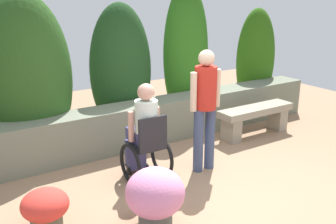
{
  "coord_description": "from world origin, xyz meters",
  "views": [
    {
      "loc": [
        -2.83,
        -3.45,
        2.43
      ],
      "look_at": [
        -0.08,
        0.83,
        0.85
      ],
      "focal_mm": 41.68,
      "sensor_mm": 36.0,
      "label": 1
    }
  ],
  "objects_px": {
    "person_standing_companion": "(205,103)",
    "flower_pot_red_accent": "(155,196)",
    "stone_bench": "(256,116)",
    "flower_pot_small_foreground": "(45,208)",
    "person_in_wheelchair": "(145,135)"
  },
  "relations": [
    {
      "from": "person_standing_companion",
      "to": "flower_pot_red_accent",
      "type": "xyz_separation_m",
      "value": [
        -1.3,
        -0.84,
        -0.62
      ]
    },
    {
      "from": "person_standing_companion",
      "to": "stone_bench",
      "type": "bearing_deg",
      "value": 26.92
    },
    {
      "from": "flower_pot_small_foreground",
      "to": "person_in_wheelchair",
      "type": "bearing_deg",
      "value": 16.79
    },
    {
      "from": "flower_pot_small_foreground",
      "to": "person_standing_companion",
      "type": "bearing_deg",
      "value": 6.2
    },
    {
      "from": "person_in_wheelchair",
      "to": "person_standing_companion",
      "type": "relative_size",
      "value": 0.78
    },
    {
      "from": "person_in_wheelchair",
      "to": "flower_pot_red_accent",
      "type": "bearing_deg",
      "value": -117.14
    },
    {
      "from": "stone_bench",
      "to": "flower_pot_small_foreground",
      "type": "xyz_separation_m",
      "value": [
        -3.92,
        -0.86,
        -0.1
      ]
    },
    {
      "from": "flower_pot_red_accent",
      "to": "flower_pot_small_foreground",
      "type": "xyz_separation_m",
      "value": [
        -1.0,
        0.59,
        -0.12
      ]
    },
    {
      "from": "stone_bench",
      "to": "flower_pot_red_accent",
      "type": "bearing_deg",
      "value": -158.21
    },
    {
      "from": "person_in_wheelchair",
      "to": "flower_pot_small_foreground",
      "type": "bearing_deg",
      "value": -166.3
    },
    {
      "from": "stone_bench",
      "to": "person_standing_companion",
      "type": "relative_size",
      "value": 0.87
    },
    {
      "from": "stone_bench",
      "to": "person_in_wheelchair",
      "type": "xyz_separation_m",
      "value": [
        -2.46,
        -0.42,
        0.28
      ]
    },
    {
      "from": "flower_pot_red_accent",
      "to": "person_in_wheelchair",
      "type": "bearing_deg",
      "value": 65.94
    },
    {
      "from": "stone_bench",
      "to": "person_in_wheelchair",
      "type": "distance_m",
      "value": 2.51
    },
    {
      "from": "flower_pot_red_accent",
      "to": "flower_pot_small_foreground",
      "type": "bearing_deg",
      "value": 149.26
    }
  ]
}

